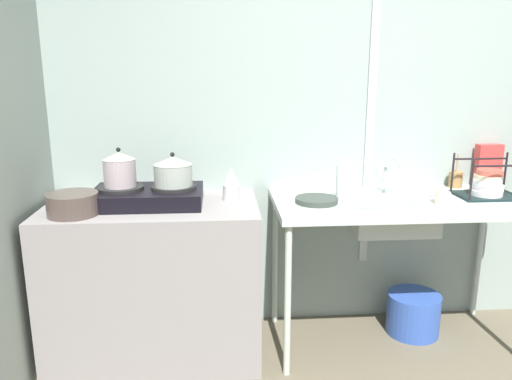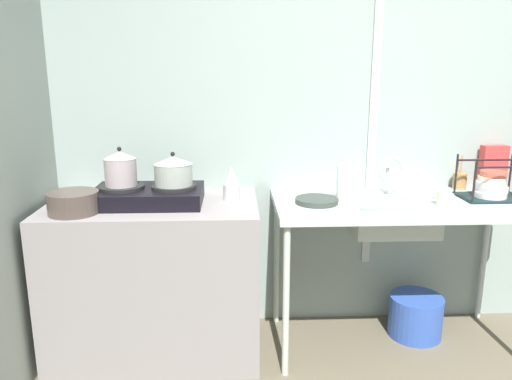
# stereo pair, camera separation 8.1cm
# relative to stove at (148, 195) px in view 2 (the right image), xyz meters

# --- Properties ---
(wall_back) EXTENTS (4.76, 0.10, 2.61)m
(wall_back) POSITION_rel_stove_xyz_m (1.38, 0.38, 0.37)
(wall_back) COLOR #8FA098
(wall_back) RESTS_ON ground
(wall_metal_strip) EXTENTS (0.05, 0.01, 2.09)m
(wall_metal_strip) POSITION_rel_stove_xyz_m (1.31, 0.32, 0.50)
(wall_metal_strip) COLOR #B4C1BB
(counter_concrete) EXTENTS (1.15, 0.66, 0.88)m
(counter_concrete) POSITION_rel_stove_xyz_m (0.02, 0.00, -0.49)
(counter_concrete) COLOR gray
(counter_concrete) RESTS_ON ground
(counter_sink) EXTENTS (1.42, 0.66, 0.88)m
(counter_sink) POSITION_rel_stove_xyz_m (1.40, 0.00, -0.11)
(counter_sink) COLOR #B4C1BB
(counter_sink) RESTS_ON ground
(stove) EXTENTS (0.59, 0.37, 0.10)m
(stove) POSITION_rel_stove_xyz_m (0.00, 0.00, 0.00)
(stove) COLOR black
(stove) RESTS_ON counter_concrete
(pot_on_left_burner) EXTENTS (0.17, 0.17, 0.21)m
(pot_on_left_burner) POSITION_rel_stove_xyz_m (-0.14, 0.00, 0.15)
(pot_on_left_burner) COLOR #A59698
(pot_on_left_burner) RESTS_ON stove
(pot_on_right_burner) EXTENTS (0.21, 0.21, 0.18)m
(pot_on_right_burner) POSITION_rel_stove_xyz_m (0.14, 0.00, 0.14)
(pot_on_right_burner) COLOR #969E95
(pot_on_right_burner) RESTS_ON stove
(pot_beside_stove) EXTENTS (0.25, 0.25, 0.11)m
(pot_beside_stove) POSITION_rel_stove_xyz_m (-0.35, -0.17, 0.01)
(pot_beside_stove) COLOR #4B3E38
(pot_beside_stove) RESTS_ON counter_concrete
(percolator) EXTENTS (0.09, 0.09, 0.19)m
(percolator) POSITION_rel_stove_xyz_m (0.45, 0.06, 0.04)
(percolator) COLOR silver
(percolator) RESTS_ON counter_concrete
(sink_basin) EXTENTS (0.46, 0.34, 0.17)m
(sink_basin) POSITION_rel_stove_xyz_m (1.34, -0.03, -0.13)
(sink_basin) COLOR #B4C1BB
(sink_basin) RESTS_ON counter_sink
(faucet) EXTENTS (0.15, 0.09, 0.23)m
(faucet) POSITION_rel_stove_xyz_m (1.37, 0.11, 0.10)
(faucet) COLOR #B4C1BB
(faucet) RESTS_ON counter_sink
(frying_pan) EXTENTS (0.24, 0.24, 0.03)m
(frying_pan) POSITION_rel_stove_xyz_m (0.92, -0.03, -0.03)
(frying_pan) COLOR #333A34
(frying_pan) RESTS_ON counter_sink
(dish_rack) EXTENTS (0.34, 0.24, 0.24)m
(dish_rack) POSITION_rel_stove_xyz_m (1.92, 0.03, 0.02)
(dish_rack) COLOR black
(dish_rack) RESTS_ON counter_sink
(cup_by_rack) EXTENTS (0.07, 0.07, 0.08)m
(cup_by_rack) POSITION_rel_stove_xyz_m (1.59, -0.10, -0.01)
(cup_by_rack) COLOR beige
(cup_by_rack) RESTS_ON counter_sink
(small_bowl_on_drainboard) EXTENTS (0.10, 0.10, 0.04)m
(small_bowl_on_drainboard) POSITION_rel_stove_xyz_m (1.64, 0.01, -0.03)
(small_bowl_on_drainboard) COLOR white
(small_bowl_on_drainboard) RESTS_ON counter_sink
(bottle_by_sink) EXTENTS (0.07, 0.07, 0.25)m
(bottle_by_sink) POSITION_rel_stove_xyz_m (1.06, -0.02, 0.06)
(bottle_by_sink) COLOR white
(bottle_by_sink) RESTS_ON counter_sink
(cereal_box) EXTENTS (0.16, 0.07, 0.27)m
(cereal_box) POSITION_rel_stove_xyz_m (2.05, 0.28, 0.08)
(cereal_box) COLOR #CD3B38
(cereal_box) RESTS_ON counter_sink
(utensil_jar) EXTENTS (0.08, 0.08, 0.20)m
(utensil_jar) POSITION_rel_stove_xyz_m (1.85, 0.27, 0.00)
(utensil_jar) COLOR #9C7341
(utensil_jar) RESTS_ON counter_sink
(bucket_on_floor) EXTENTS (0.32, 0.32, 0.25)m
(bucket_on_floor) POSITION_rel_stove_xyz_m (1.57, 0.08, -0.80)
(bucket_on_floor) COLOR #3254B0
(bucket_on_floor) RESTS_ON ground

